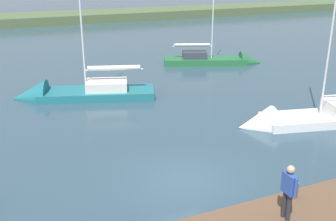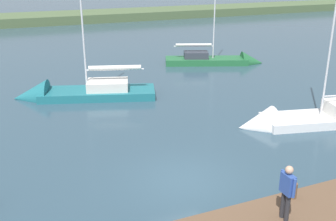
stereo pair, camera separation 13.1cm
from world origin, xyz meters
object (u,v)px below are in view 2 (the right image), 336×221
sailboat_outer_mooring (310,121)px  sailboat_far_left (221,62)px  mooring_post_far (293,191)px  person_on_dock (287,189)px  sailboat_inner_slip (73,95)px

sailboat_outer_mooring → sailboat_far_left: 13.78m
mooring_post_far → sailboat_outer_mooring: size_ratio=0.05×
person_on_dock → sailboat_inner_slip: bearing=104.5°
mooring_post_far → sailboat_inner_slip: 15.74m
sailboat_inner_slip → sailboat_outer_mooring: size_ratio=0.96×
sailboat_inner_slip → sailboat_far_left: (-13.01, -4.37, -0.02)m
sailboat_inner_slip → person_on_dock: (-3.38, 15.93, 1.43)m
sailboat_inner_slip → sailboat_far_left: bearing=-143.3°
mooring_post_far → sailboat_far_left: (-8.61, -19.47, -0.68)m
sailboat_far_left → person_on_dock: (9.63, 20.30, 1.45)m
mooring_post_far → sailboat_inner_slip: bearing=-73.8°
mooring_post_far → sailboat_inner_slip: (4.40, -15.10, -0.66)m
sailboat_outer_mooring → sailboat_far_left: bearing=-87.3°
sailboat_outer_mooring → sailboat_far_left: (-2.53, -13.55, -0.04)m
sailboat_outer_mooring → sailboat_inner_slip: bearing=-28.0°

